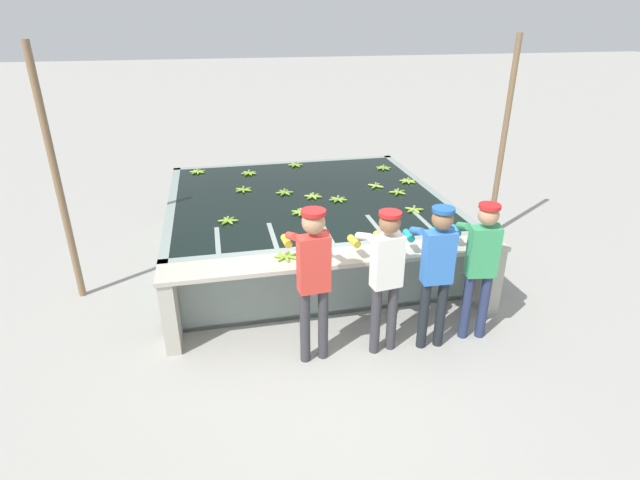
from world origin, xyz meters
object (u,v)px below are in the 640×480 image
object	(u,v)px
banana_bunch_floating_2	(408,181)
banana_bunch_floating_7	(249,173)
worker_1	(385,269)
banana_bunch_floating_6	(285,192)
worker_2	(436,264)
banana_bunch_floating_5	(383,168)
banana_bunch_floating_13	(414,210)
knife_0	(394,251)
banana_bunch_floating_0	(313,196)
banana_bunch_floating_11	(228,221)
banana_bunch_floating_1	(301,212)
banana_bunch_floating_3	(338,199)
worker_0	(313,271)
banana_bunch_floating_12	(244,190)
banana_bunch_ledge_0	(286,256)
banana_bunch_floating_10	(398,192)
support_post_left	(57,181)
support_post_right	(503,142)
banana_bunch_floating_8	(296,165)
banana_bunch_floating_9	(198,172)
banana_bunch_floating_4	(376,186)
worker_3	(481,259)

from	to	relation	value
banana_bunch_floating_2	banana_bunch_floating_7	xyz separation A→B (m)	(-2.50, 1.00, 0.00)
worker_1	banana_bunch_floating_6	size ratio (longest dim) A/B	5.90
worker_2	banana_bunch_floating_5	size ratio (longest dim) A/B	5.99
banana_bunch_floating_13	knife_0	xyz separation A→B (m)	(-0.73, -1.20, -0.01)
worker_1	banana_bunch_floating_0	world-z (taller)	worker_1
worker_1	worker_2	xyz separation A→B (m)	(0.56, -0.04, 0.01)
worker_1	worker_2	distance (m)	0.56
banana_bunch_floating_11	knife_0	size ratio (longest dim) A/B	0.97
banana_bunch_floating_1	banana_bunch_floating_3	xyz separation A→B (m)	(0.63, 0.40, 0.00)
banana_bunch_floating_3	knife_0	xyz separation A→B (m)	(0.21, -1.84, -0.01)
worker_0	banana_bunch_floating_2	bearing A→B (deg)	53.38
banana_bunch_floating_12	banana_bunch_ledge_0	bearing A→B (deg)	-83.30
banana_bunch_floating_0	banana_bunch_floating_13	world-z (taller)	same
banana_bunch_floating_0	banana_bunch_floating_10	xyz separation A→B (m)	(1.31, -0.09, 0.00)
banana_bunch_floating_6	banana_bunch_floating_5	bearing A→B (deg)	26.28
worker_0	support_post_left	distance (m)	3.43
worker_2	banana_bunch_floating_11	bearing A→B (deg)	138.19
banana_bunch_floating_1	support_post_right	world-z (taller)	support_post_right
banana_bunch_floating_8	banana_bunch_floating_9	xyz separation A→B (m)	(-1.73, -0.06, -0.00)
knife_0	support_post_right	distance (m)	3.34
banana_bunch_floating_4	banana_bunch_floating_10	xyz separation A→B (m)	(0.24, -0.36, -0.00)
banana_bunch_floating_6	banana_bunch_floating_10	xyz separation A→B (m)	(1.70, -0.35, 0.00)
worker_0	support_post_left	bearing A→B (deg)	144.84
banana_bunch_floating_3	banana_bunch_floating_9	bearing A→B (deg)	137.42
banana_bunch_floating_9	banana_bunch_floating_11	size ratio (longest dim) A/B	0.99
banana_bunch_floating_0	banana_bunch_floating_4	distance (m)	1.11
banana_bunch_floating_9	banana_bunch_floating_12	xyz separation A→B (m)	(0.71, -1.14, 0.00)
banana_bunch_floating_9	banana_bunch_floating_12	size ratio (longest dim) A/B	0.99
banana_bunch_floating_13	support_post_left	world-z (taller)	support_post_left
support_post_left	banana_bunch_floating_2	bearing A→B (deg)	11.31
banana_bunch_floating_3	banana_bunch_floating_13	bearing A→B (deg)	-34.28
worker_0	worker_3	world-z (taller)	worker_0
banana_bunch_ledge_0	banana_bunch_floating_4	bearing A→B (deg)	50.99
banana_bunch_floating_7	banana_bunch_floating_13	bearing A→B (deg)	-46.76
banana_bunch_floating_11	banana_bunch_ledge_0	world-z (taller)	banana_bunch_ledge_0
worker_2	banana_bunch_floating_5	world-z (taller)	worker_2
banana_bunch_floating_2	banana_bunch_floating_7	world-z (taller)	same
banana_bunch_floating_1	banana_bunch_floating_5	bearing A→B (deg)	44.92
banana_bunch_floating_0	banana_bunch_floating_8	world-z (taller)	same
banana_bunch_floating_3	support_post_left	xyz separation A→B (m)	(-3.62, -0.38, 0.65)
banana_bunch_floating_2	banana_bunch_floating_8	world-z (taller)	same
banana_bunch_floating_1	knife_0	xyz separation A→B (m)	(0.84, -1.43, -0.01)
banana_bunch_floating_2	support_post_right	world-z (taller)	support_post_right
banana_bunch_floating_12	banana_bunch_floating_11	bearing A→B (deg)	-103.42
worker_2	banana_bunch_ledge_0	distance (m)	1.66
banana_bunch_floating_12	worker_1	bearing A→B (deg)	-67.83
worker_3	banana_bunch_ledge_0	size ratio (longest dim) A/B	5.87
banana_bunch_floating_1	worker_2	bearing A→B (deg)	-60.68
worker_0	banana_bunch_floating_6	xyz separation A→B (m)	(0.13, 2.80, -0.12)
support_post_right	banana_bunch_floating_7	bearing A→B (deg)	160.95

